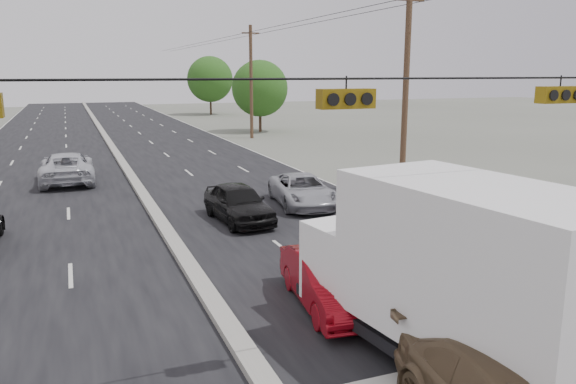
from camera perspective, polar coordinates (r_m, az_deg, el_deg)
name	(u,v)px	position (r m, az deg, el deg)	size (l,w,h in m)	color
road_surface	(121,162)	(39.57, -16.63, 2.97)	(20.00, 160.00, 0.02)	black
center_median	(121,160)	(39.56, -16.64, 3.11)	(0.50, 160.00, 0.20)	gray
utility_pole_right_b	(406,89)	(28.65, 11.87, 10.21)	(1.60, 0.30, 10.00)	#422D1E
utility_pole_right_c	(251,81)	(51.44, -3.77, 11.15)	(1.60, 0.30, 10.00)	#422D1E
traffic_signals	(341,96)	(10.09, 5.40, 9.65)	(25.00, 0.30, 0.54)	black
tree_right_mid	(260,88)	(56.99, -2.88, 10.47)	(5.60, 5.60, 7.14)	#382619
tree_right_far	(210,79)	(81.29, -7.93, 11.28)	(6.40, 6.40, 8.16)	#382619
box_truck	(450,272)	(11.82, 16.14, -7.80)	(3.68, 7.93, 3.88)	black
red_sedan	(329,281)	(14.49, 4.15, -8.97)	(1.52, 4.35, 1.43)	maroon
black_suv	(558,306)	(14.46, 25.78, -10.35)	(2.30, 4.98, 1.38)	black
queue_car_a	(238,203)	(22.59, -5.07, -1.13)	(1.82, 4.52, 1.54)	black
queue_car_b	(387,234)	(18.97, 10.01, -4.24)	(1.36, 3.90, 1.29)	white
queue_car_c	(303,191)	(25.24, 1.48, 0.14)	(2.31, 5.01, 1.39)	#A3A5AB
queue_car_d	(464,225)	(20.72, 17.45, -3.21)	(1.82, 4.49, 1.30)	#151054
queue_car_e	(387,195)	(24.82, 10.03, -0.27)	(1.62, 4.02, 1.37)	maroon
oncoming_far	(67,168)	(32.83, -21.55, 2.30)	(2.73, 5.91, 1.64)	silver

